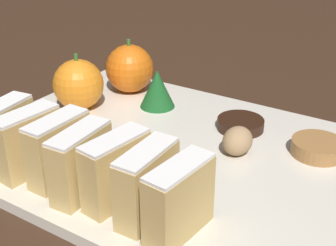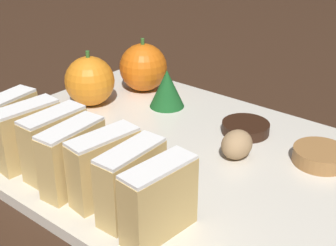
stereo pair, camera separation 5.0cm
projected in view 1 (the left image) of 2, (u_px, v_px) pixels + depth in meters
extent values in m
plane|color=#382316|center=(168.00, 157.00, 0.51)|extent=(6.00, 6.00, 0.00)
cube|color=silver|center=(168.00, 152.00, 0.51)|extent=(0.32, 0.44, 0.01)
cube|color=tan|center=(179.00, 202.00, 0.37)|extent=(0.07, 0.03, 0.06)
cube|color=white|center=(180.00, 167.00, 0.35)|extent=(0.07, 0.03, 0.00)
cube|color=tan|center=(147.00, 185.00, 0.39)|extent=(0.07, 0.03, 0.06)
cube|color=white|center=(146.00, 152.00, 0.37)|extent=(0.07, 0.03, 0.00)
cube|color=tan|center=(116.00, 172.00, 0.41)|extent=(0.07, 0.03, 0.06)
cube|color=white|center=(114.00, 139.00, 0.39)|extent=(0.07, 0.03, 0.00)
cube|color=tan|center=(81.00, 164.00, 0.42)|extent=(0.07, 0.03, 0.06)
cube|color=white|center=(78.00, 132.00, 0.40)|extent=(0.07, 0.03, 0.00)
cube|color=tan|center=(59.00, 151.00, 0.44)|extent=(0.07, 0.02, 0.06)
cube|color=white|center=(55.00, 120.00, 0.43)|extent=(0.06, 0.02, 0.00)
cube|color=tan|center=(29.00, 144.00, 0.45)|extent=(0.07, 0.03, 0.06)
cube|color=white|center=(24.00, 114.00, 0.44)|extent=(0.07, 0.03, 0.00)
cube|color=tan|center=(6.00, 134.00, 0.47)|extent=(0.07, 0.03, 0.06)
cube|color=white|center=(1.00, 105.00, 0.46)|extent=(0.07, 0.03, 0.00)
sphere|color=orange|center=(78.00, 84.00, 0.59)|extent=(0.06, 0.06, 0.06)
cylinder|color=#38702D|center=(76.00, 58.00, 0.58)|extent=(0.00, 0.01, 0.01)
sphere|color=orange|center=(130.00, 69.00, 0.64)|extent=(0.07, 0.07, 0.07)
cylinder|color=#38702D|center=(129.00, 43.00, 0.63)|extent=(0.01, 0.01, 0.01)
ellipsoid|color=tan|center=(238.00, 141.00, 0.49)|extent=(0.04, 0.03, 0.03)
cylinder|color=black|center=(240.00, 124.00, 0.55)|extent=(0.05, 0.05, 0.01)
cylinder|color=#A3703D|center=(318.00, 147.00, 0.49)|extent=(0.06, 0.06, 0.02)
cone|color=#195623|center=(157.00, 89.00, 0.60)|extent=(0.05, 0.05, 0.05)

